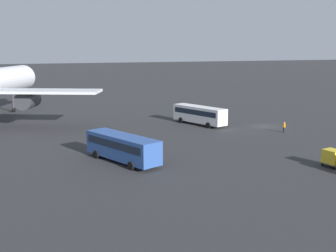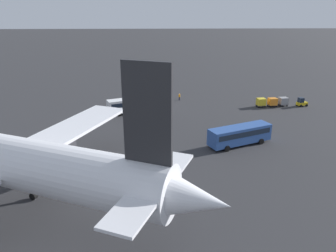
% 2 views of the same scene
% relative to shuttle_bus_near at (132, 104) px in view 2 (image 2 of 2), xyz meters
% --- Properties ---
extents(ground_plane, '(600.00, 600.00, 0.00)m').
position_rel_shuttle_bus_near_xyz_m(ground_plane, '(-5.66, -10.00, -1.96)').
color(ground_plane, '#2D2D30').
extents(shuttle_bus_near, '(11.22, 6.44, 3.28)m').
position_rel_shuttle_bus_near_xyz_m(shuttle_bus_near, '(0.00, 0.00, 0.00)').
color(shuttle_bus_near, white).
rests_on(shuttle_bus_near, ground).
extents(shuttle_bus_far, '(11.57, 7.11, 3.27)m').
position_rel_shuttle_bus_near_xyz_m(shuttle_bus_far, '(-19.42, 19.04, -0.00)').
color(shuttle_bus_far, '#2D5199').
rests_on(shuttle_bus_far, ground).
extents(baggage_tug, '(2.67, 2.20, 2.10)m').
position_rel_shuttle_bus_near_xyz_m(baggage_tug, '(-39.95, -3.45, -1.02)').
color(baggage_tug, gold).
rests_on(baggage_tug, ground).
extents(worker_person, '(0.38, 0.38, 1.74)m').
position_rel_shuttle_bus_near_xyz_m(worker_person, '(-11.24, -10.06, -1.09)').
color(worker_person, '#1E1E2D').
rests_on(worker_person, ground).
extents(cargo_cart_grey, '(2.25, 1.99, 2.06)m').
position_rel_shuttle_bus_near_xyz_m(cargo_cart_grey, '(-35.64, -3.86, -0.77)').
color(cargo_cart_grey, '#38383D').
rests_on(cargo_cart_grey, ground).
extents(cargo_cart_orange, '(2.25, 1.99, 2.06)m').
position_rel_shuttle_bus_near_xyz_m(cargo_cart_orange, '(-32.87, -3.35, -0.77)').
color(cargo_cart_orange, '#38383D').
rests_on(cargo_cart_orange, ground).
extents(cargo_cart_yellow, '(2.25, 1.99, 2.06)m').
position_rel_shuttle_bus_near_xyz_m(cargo_cart_yellow, '(-30.10, -3.27, -0.77)').
color(cargo_cart_yellow, '#38383D').
rests_on(cargo_cart_yellow, ground).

